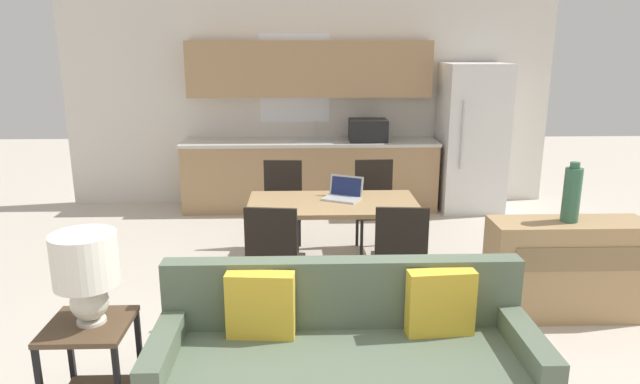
% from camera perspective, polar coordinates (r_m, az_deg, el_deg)
% --- Properties ---
extents(wall_back, '(6.40, 0.07, 2.70)m').
position_cam_1_polar(wall_back, '(7.64, -1.08, 8.94)').
color(wall_back, silver).
rests_on(wall_back, ground_plane).
extents(kitchen_counter, '(3.28, 0.65, 2.15)m').
position_cam_1_polar(kitchen_counter, '(7.42, -0.91, 4.78)').
color(kitchen_counter, tan).
rests_on(kitchen_counter, ground_plane).
extents(refrigerator, '(0.78, 0.76, 1.88)m').
position_cam_1_polar(refrigerator, '(7.61, 14.90, 5.26)').
color(refrigerator, white).
rests_on(refrigerator, ground_plane).
extents(dining_table, '(1.52, 0.81, 0.74)m').
position_cam_1_polar(dining_table, '(5.14, 1.28, -1.70)').
color(dining_table, tan).
rests_on(dining_table, ground_plane).
extents(couch, '(2.17, 0.80, 0.86)m').
position_cam_1_polar(couch, '(3.47, 2.51, -16.31)').
color(couch, '#3D2D1E').
rests_on(couch, ground_plane).
extents(side_table, '(0.46, 0.46, 0.60)m').
position_cam_1_polar(side_table, '(3.62, -21.89, -14.89)').
color(side_table, brown).
rests_on(side_table, ground_plane).
extents(table_lamp, '(0.36, 0.36, 0.53)m').
position_cam_1_polar(table_lamp, '(3.41, -22.37, -7.10)').
color(table_lamp, silver).
rests_on(table_lamp, side_table).
extents(credenza, '(1.21, 0.39, 0.79)m').
position_cam_1_polar(credenza, '(4.93, 23.33, -7.08)').
color(credenza, tan).
rests_on(credenza, ground_plane).
extents(vase, '(0.13, 0.13, 0.46)m').
position_cam_1_polar(vase, '(4.75, 23.88, -0.19)').
color(vase, '#336047').
rests_on(vase, credenza).
extents(dining_chair_far_right, '(0.44, 0.44, 0.94)m').
position_cam_1_polar(dining_chair_far_right, '(5.98, 5.51, -1.05)').
color(dining_chair_far_right, black).
rests_on(dining_chair_far_right, ground_plane).
extents(dining_chair_near_left, '(0.47, 0.47, 0.94)m').
position_cam_1_polar(dining_chair_near_left, '(4.48, -4.61, -6.51)').
color(dining_chair_near_left, black).
rests_on(dining_chair_near_left, ground_plane).
extents(dining_chair_far_left, '(0.44, 0.44, 0.94)m').
position_cam_1_polar(dining_chair_far_left, '(5.94, -3.79, -1.13)').
color(dining_chair_far_left, black).
rests_on(dining_chair_far_left, ground_plane).
extents(dining_chair_near_right, '(0.45, 0.45, 0.94)m').
position_cam_1_polar(dining_chair_near_right, '(4.52, 7.94, -6.42)').
color(dining_chair_near_right, black).
rests_on(dining_chair_near_right, ground_plane).
extents(laptop, '(0.40, 0.37, 0.20)m').
position_cam_1_polar(laptop, '(5.23, 2.38, -0.13)').
color(laptop, '#B7BABC').
rests_on(laptop, dining_table).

